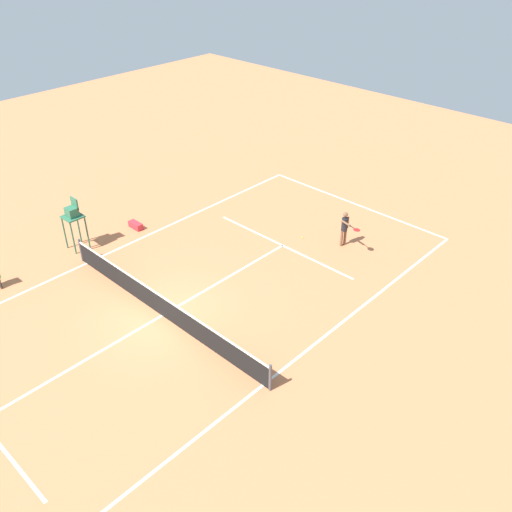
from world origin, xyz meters
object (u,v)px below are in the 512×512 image
object	(u,v)px
player_serving	(345,227)
tennis_ball	(302,238)
umpire_chair	(73,216)
equipment_bag	(136,225)

from	to	relation	value
player_serving	tennis_ball	bearing A→B (deg)	-53.16
player_serving	tennis_ball	world-z (taller)	player_serving
umpire_chair	tennis_ball	bearing A→B (deg)	-132.07
tennis_ball	equipment_bag	xyz separation A→B (m)	(6.34, 4.70, 0.12)
player_serving	umpire_chair	world-z (taller)	umpire_chair
tennis_ball	equipment_bag	world-z (taller)	equipment_bag
umpire_chair	equipment_bag	xyz separation A→B (m)	(-0.43, -2.79, -1.46)
tennis_ball	player_serving	bearing A→B (deg)	-156.58
umpire_chair	player_serving	bearing A→B (deg)	-135.91
tennis_ball	equipment_bag	bearing A→B (deg)	36.57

